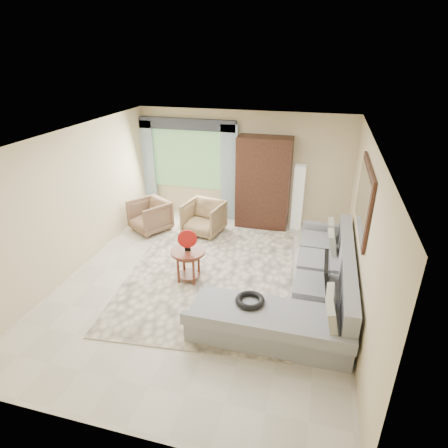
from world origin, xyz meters
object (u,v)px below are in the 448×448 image
(tv_screen, at_px, (328,274))
(armoire, at_px, (263,183))
(floor_lamp, at_px, (298,198))
(potted_plant, at_px, (161,210))
(sectional_sofa, at_px, (307,291))
(coffee_table, at_px, (189,265))
(armchair_right, at_px, (204,218))
(armchair_left, at_px, (150,216))

(tv_screen, height_order, armoire, armoire)
(floor_lamp, bearing_deg, potted_plant, -173.71)
(potted_plant, distance_m, armoire, 2.61)
(potted_plant, relative_size, floor_lamp, 0.32)
(sectional_sofa, xyz_separation_m, floor_lamp, (-0.43, 2.96, 0.47))
(coffee_table, relative_size, floor_lamp, 0.41)
(armoire, bearing_deg, armchair_right, -146.88)
(coffee_table, relative_size, potted_plant, 1.28)
(coffee_table, distance_m, armoire, 2.93)
(floor_lamp, bearing_deg, coffee_table, -121.19)
(tv_screen, relative_size, armoire, 0.35)
(sectional_sofa, distance_m, floor_lamp, 3.03)
(tv_screen, distance_m, floor_lamp, 3.16)
(armchair_left, height_order, floor_lamp, floor_lamp)
(coffee_table, bearing_deg, sectional_sofa, -5.44)
(sectional_sofa, relative_size, armoire, 1.65)
(armoire, bearing_deg, armchair_left, -158.44)
(armchair_right, relative_size, potted_plant, 1.70)
(tv_screen, xyz_separation_m, potted_plant, (-3.96, 2.72, -0.48))
(armoire, height_order, floor_lamp, armoire)
(sectional_sofa, height_order, potted_plant, sectional_sofa)
(sectional_sofa, xyz_separation_m, armchair_right, (-2.43, 2.12, 0.09))
(armchair_left, bearing_deg, coffee_table, -15.48)
(potted_plant, bearing_deg, armchair_left, -87.58)
(armchair_right, bearing_deg, floor_lamp, 33.32)
(tv_screen, xyz_separation_m, armchair_left, (-3.93, 2.06, -0.36))
(coffee_table, height_order, armoire, armoire)
(armchair_right, bearing_deg, armoire, 43.63)
(coffee_table, bearing_deg, armoire, 72.14)
(sectional_sofa, bearing_deg, armchair_right, 138.86)
(sectional_sofa, xyz_separation_m, tv_screen, (0.27, -0.12, 0.44))
(sectional_sofa, bearing_deg, armoire, 113.06)
(armchair_right, xyz_separation_m, armoire, (1.19, 0.78, 0.68))
(sectional_sofa, distance_m, armchair_right, 3.22)
(armchair_right, bearing_deg, tv_screen, -29.24)
(sectional_sofa, relative_size, tv_screen, 4.68)
(coffee_table, xyz_separation_m, armchair_right, (-0.32, 1.92, 0.05))
(sectional_sofa, bearing_deg, floor_lamp, 98.33)
(sectional_sofa, height_order, coffee_table, sectional_sofa)
(armchair_left, height_order, potted_plant, armchair_left)
(potted_plant, bearing_deg, armoire, 6.93)
(coffee_table, bearing_deg, tv_screen, -7.70)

